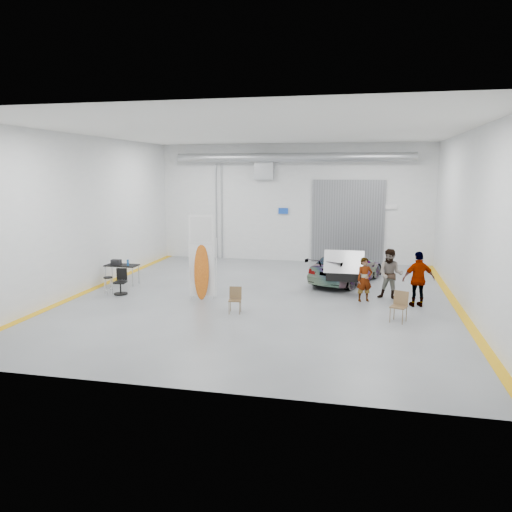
% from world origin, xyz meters
% --- Properties ---
extents(ground, '(16.00, 16.00, 0.00)m').
position_xyz_m(ground, '(0.00, 0.00, 0.00)').
color(ground, slate).
rests_on(ground, ground).
extents(room_shell, '(14.02, 16.18, 6.01)m').
position_xyz_m(room_shell, '(0.24, 2.22, 4.08)').
color(room_shell, silver).
rests_on(room_shell, ground).
extents(sedan_car, '(3.38, 4.81, 1.29)m').
position_xyz_m(sedan_car, '(2.93, 3.37, 0.65)').
color(sedan_car, white).
rests_on(sedan_car, ground).
extents(person_a, '(0.68, 0.58, 1.60)m').
position_xyz_m(person_a, '(3.69, 0.37, 0.80)').
color(person_a, brown).
rests_on(person_a, ground).
extents(person_b, '(1.04, 0.88, 1.86)m').
position_xyz_m(person_b, '(4.60, 0.85, 0.93)').
color(person_b, '#537B99').
rests_on(person_b, ground).
extents(person_c, '(1.20, 0.75, 1.93)m').
position_xyz_m(person_c, '(5.50, 0.02, 0.97)').
color(person_c, olive).
rests_on(person_c, ground).
extents(surfboard_display, '(0.93, 0.32, 3.28)m').
position_xyz_m(surfboard_display, '(-2.14, -0.60, 1.33)').
color(surfboard_display, white).
rests_on(surfboard_display, ground).
extents(folding_chair_near, '(0.46, 0.47, 0.85)m').
position_xyz_m(folding_chair_near, '(-0.47, -2.10, 0.27)').
color(folding_chair_near, brown).
rests_on(folding_chair_near, ground).
extents(folding_chair_far, '(0.58, 0.61, 0.95)m').
position_xyz_m(folding_chair_far, '(4.73, -1.98, 0.30)').
color(folding_chair_far, brown).
rests_on(folding_chair_far, ground).
extents(shop_stool, '(0.35, 0.35, 0.69)m').
position_xyz_m(shop_stool, '(-5.78, -0.73, 0.34)').
color(shop_stool, black).
rests_on(shop_stool, ground).
extents(work_table, '(1.33, 0.68, 1.08)m').
position_xyz_m(work_table, '(-6.14, 0.96, 0.83)').
color(work_table, '#909398').
rests_on(work_table, ground).
extents(office_chair, '(0.52, 0.52, 0.97)m').
position_xyz_m(office_chair, '(-5.34, -0.55, 0.42)').
color(office_chair, black).
rests_on(office_chair, ground).
extents(trunk_lid, '(1.51, 0.92, 0.04)m').
position_xyz_m(trunk_lid, '(2.93, 1.40, 1.31)').
color(trunk_lid, silver).
rests_on(trunk_lid, sedan_car).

